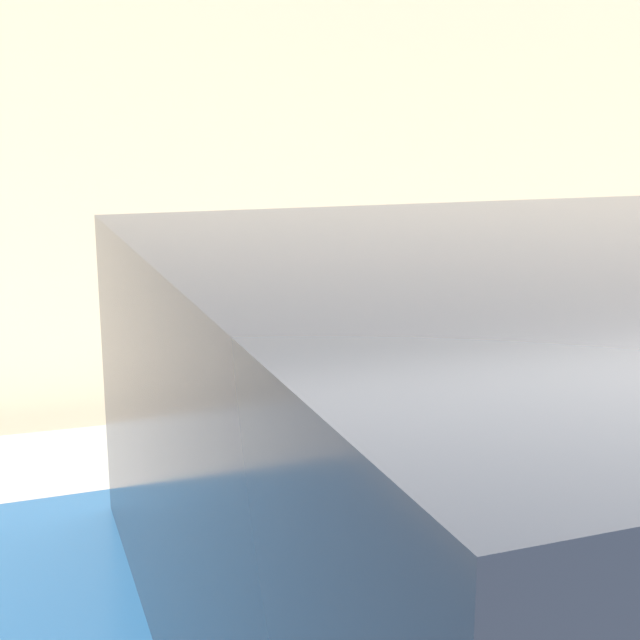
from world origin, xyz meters
name	(u,v)px	position (x,y,z in m)	size (l,w,h in m)	color
sidewalk	(331,505)	(0.00, 2.20, 0.07)	(24.00, 2.80, 0.14)	#9E9B96
parking_meter	(320,355)	(-0.42, 1.09, 1.18)	(0.19, 0.13, 1.47)	#2D2D30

